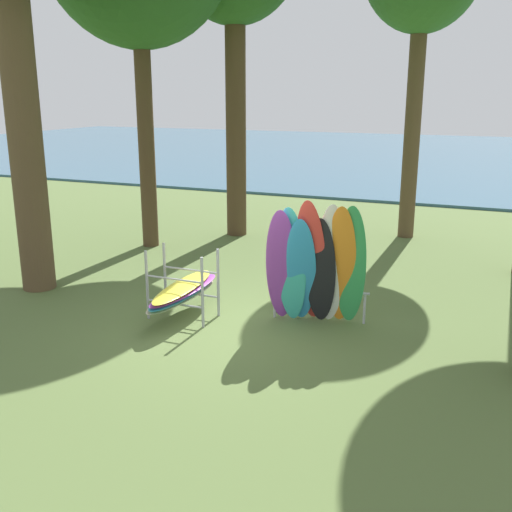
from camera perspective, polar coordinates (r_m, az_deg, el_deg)
ground_plane at (r=10.43m, az=-1.66°, el=-6.78°), size 80.00×80.00×0.00m
lake_water at (r=40.08m, az=17.26°, el=9.09°), size 80.00×36.00×0.10m
leaning_board_pile at (r=10.22m, az=5.69°, el=-1.04°), size 1.79×1.12×2.27m
board_storage_rack at (r=10.81m, az=-6.94°, el=-3.29°), size 1.15×2.13×1.25m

